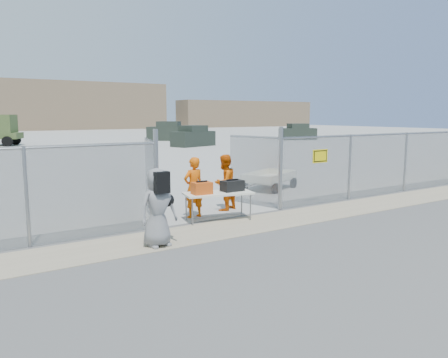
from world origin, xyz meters
TOP-DOWN VIEW (x-y plane):
  - ground at (0.00, 0.00)m, footprint 160.00×160.00m
  - tarmac_inside at (0.00, 42.00)m, footprint 160.00×80.00m
  - dirt_strip at (0.00, 1.00)m, footprint 44.00×1.60m
  - distant_hills at (5.00, 78.00)m, footprint 140.00×6.00m
  - chain_link_fence at (0.00, 2.00)m, footprint 40.00×0.20m
  - folding_table at (-0.28, 1.84)m, footprint 1.95×1.13m
  - orange_bag at (-0.78, 1.85)m, footprint 0.53×0.37m
  - black_duffel at (0.14, 1.80)m, footprint 0.62×0.37m
  - security_worker_left at (-0.68, 2.51)m, footprint 0.66×0.47m
  - security_worker_right at (0.56, 2.85)m, footprint 0.99×0.89m
  - visitor at (-2.61, 0.57)m, footprint 0.88×0.62m
  - utility_trailer at (4.02, 5.05)m, footprint 3.30×2.59m
  - parked_vehicle_near at (12.53, 26.83)m, footprint 4.44×3.01m
  - parked_vehicle_mid at (14.53, 36.16)m, footprint 4.83×4.48m
  - parked_vehicle_far at (27.56, 29.59)m, footprint 4.35×3.03m

SIDE VIEW (x-z plane):
  - ground at x=0.00m, z-range 0.00..0.00m
  - tarmac_inside at x=0.00m, z-range 0.00..0.01m
  - dirt_strip at x=0.00m, z-range 0.00..0.01m
  - utility_trailer at x=4.02m, z-range 0.00..0.71m
  - folding_table at x=-0.28m, z-range 0.00..0.78m
  - security_worker_right at x=0.56m, z-range 0.00..1.68m
  - security_worker_left at x=-0.68m, z-range 0.00..1.70m
  - visitor at x=-2.61m, z-range 0.00..1.72m
  - parked_vehicle_far at x=27.56m, z-range 0.00..1.80m
  - parked_vehicle_near at x=12.53m, z-range 0.00..1.84m
  - black_duffel at x=0.14m, z-range 0.78..1.07m
  - orange_bag at x=-0.78m, z-range 0.78..1.10m
  - parked_vehicle_mid at x=14.53m, z-range 0.00..2.06m
  - chain_link_fence at x=0.00m, z-range 0.00..2.20m
  - distant_hills at x=5.00m, z-range 0.00..9.00m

